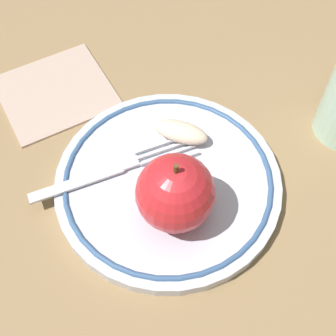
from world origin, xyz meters
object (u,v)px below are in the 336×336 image
at_px(plate, 168,182).
at_px(napkin_folded, 55,91).
at_px(apple_slice_front, 181,132).
at_px(fork, 110,172).
at_px(apple_red_whole, 178,192).

bearing_deg(plate, napkin_folded, -162.30).
bearing_deg(plate, apple_slice_front, 136.95).
xyz_separation_m(fork, napkin_folded, (-0.15, -0.01, -0.02)).
distance_m(plate, apple_slice_front, 0.06).
bearing_deg(apple_slice_front, fork, -129.25).
relative_size(apple_slice_front, fork, 0.33).
distance_m(apple_red_whole, napkin_folded, 0.24).
height_order(fork, napkin_folded, fork).
bearing_deg(fork, plate, -29.18).
relative_size(plate, fork, 1.30).
height_order(apple_red_whole, apple_slice_front, apple_red_whole).
height_order(apple_red_whole, napkin_folded, apple_red_whole).
xyz_separation_m(plate, apple_red_whole, (0.04, -0.01, 0.05)).
relative_size(fork, napkin_folded, 1.42).
bearing_deg(apple_red_whole, fork, -150.86).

